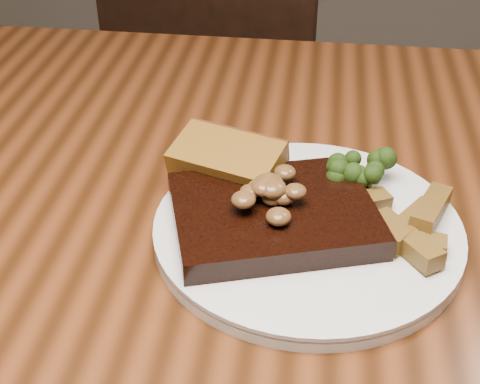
{
  "coord_description": "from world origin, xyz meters",
  "views": [
    {
      "loc": [
        0.09,
        -0.51,
        1.14
      ],
      "look_at": [
        0.02,
        0.0,
        0.78
      ],
      "focal_mm": 50.0,
      "sensor_mm": 36.0,
      "label": 1
    }
  ],
  "objects_px": {
    "garlic_bread": "(227,174)",
    "potato_wedges": "(385,222)",
    "dining_table": "(221,287)",
    "plate": "(307,231)",
    "steak": "(274,216)",
    "chair_far": "(225,135)"
  },
  "relations": [
    {
      "from": "garlic_bread",
      "to": "potato_wedges",
      "type": "relative_size",
      "value": 1.04
    },
    {
      "from": "dining_table",
      "to": "potato_wedges",
      "type": "bearing_deg",
      "value": -7.17
    },
    {
      "from": "dining_table",
      "to": "plate",
      "type": "bearing_deg",
      "value": -12.25
    },
    {
      "from": "steak",
      "to": "potato_wedges",
      "type": "bearing_deg",
      "value": -14.23
    },
    {
      "from": "plate",
      "to": "garlic_bread",
      "type": "xyz_separation_m",
      "value": [
        -0.08,
        0.06,
        0.02
      ]
    },
    {
      "from": "chair_far",
      "to": "plate",
      "type": "height_order",
      "value": "chair_far"
    },
    {
      "from": "dining_table",
      "to": "chair_far",
      "type": "relative_size",
      "value": 1.97
    },
    {
      "from": "plate",
      "to": "steak",
      "type": "xyz_separation_m",
      "value": [
        -0.03,
        -0.01,
        0.02
      ]
    },
    {
      "from": "chair_far",
      "to": "plate",
      "type": "distance_m",
      "value": 0.79
    },
    {
      "from": "plate",
      "to": "garlic_bread",
      "type": "bearing_deg",
      "value": 145.26
    },
    {
      "from": "chair_far",
      "to": "plate",
      "type": "xyz_separation_m",
      "value": [
        0.19,
        -0.7,
        0.31
      ]
    },
    {
      "from": "dining_table",
      "to": "steak",
      "type": "bearing_deg",
      "value": -25.15
    },
    {
      "from": "chair_far",
      "to": "potato_wedges",
      "type": "bearing_deg",
      "value": 119.04
    },
    {
      "from": "dining_table",
      "to": "chair_far",
      "type": "bearing_deg",
      "value": 98.44
    },
    {
      "from": "dining_table",
      "to": "plate",
      "type": "distance_m",
      "value": 0.13
    },
    {
      "from": "chair_far",
      "to": "potato_wedges",
      "type": "height_order",
      "value": "chair_far"
    },
    {
      "from": "plate",
      "to": "steak",
      "type": "height_order",
      "value": "steak"
    },
    {
      "from": "dining_table",
      "to": "steak",
      "type": "relative_size",
      "value": 8.9
    },
    {
      "from": "dining_table",
      "to": "garlic_bread",
      "type": "relative_size",
      "value": 14.98
    },
    {
      "from": "steak",
      "to": "potato_wedges",
      "type": "height_order",
      "value": "steak"
    },
    {
      "from": "potato_wedges",
      "to": "garlic_bread",
      "type": "bearing_deg",
      "value": 158.91
    },
    {
      "from": "potato_wedges",
      "to": "chair_far",
      "type": "bearing_deg",
      "value": 110.14
    }
  ]
}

